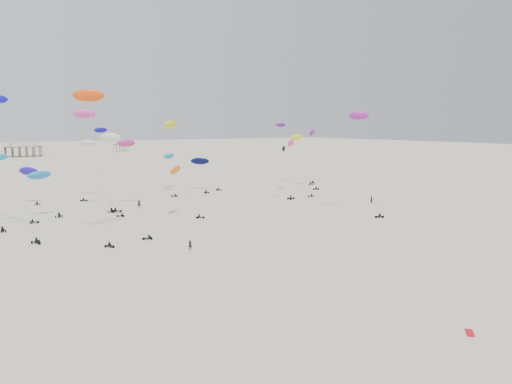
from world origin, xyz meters
TOP-DOWN VIEW (x-y plane):
  - ground_plane at (0.00, 200.00)m, footprint 900.00×900.00m
  - pavilion_main at (-10.00, 350.00)m, footprint 21.00×13.00m
  - pavilion_small at (60.00, 380.00)m, footprint 9.00×7.00m
  - rig_0 at (-40.12, 102.16)m, footprint 6.68×11.66m
  - rig_1 at (-17.93, 126.61)m, footprint 4.46×15.38m
  - rig_2 at (-22.95, 98.98)m, footprint 5.56×14.66m
  - rig_3 at (52.61, 149.05)m, footprint 6.86×15.43m
  - rig_4 at (-28.56, 94.14)m, footprint 5.61×10.77m
  - rig_6 at (-18.54, 143.65)m, footprint 6.10×6.73m
  - rig_7 at (-19.38, 127.38)m, footprint 5.90×15.82m
  - rig_8 at (15.36, 143.99)m, footprint 8.23×6.65m
  - rig_9 at (4.85, 143.36)m, footprint 5.61×12.04m
  - rig_10 at (-13.81, 124.40)m, footprint 8.97×15.11m
  - rig_11 at (-39.51, 116.19)m, footprint 8.44×3.02m
  - rig_12 at (27.99, 88.64)m, footprint 4.37×9.52m
  - rig_13 at (47.95, 132.18)m, footprint 6.81×9.77m
  - rig_14 at (52.20, 145.78)m, footprint 5.55×11.47m
  - rig_15 at (-32.52, 143.06)m, footprint 5.53×6.99m
  - rig_16 at (-32.55, 121.64)m, footprint 7.02×5.53m
  - rig_17 at (35.56, 125.64)m, footprint 5.20×13.99m
  - rig_18 at (7.25, 145.85)m, footprint 10.92×13.88m
  - rig_19 at (26.40, 115.48)m, footprint 4.24×3.92m
  - rig_20 at (-7.71, 107.14)m, footprint 6.91×8.57m
  - spectator_0 at (-17.65, 79.21)m, footprint 0.83×0.75m
  - spectator_1 at (41.11, 98.91)m, footprint 1.03×0.62m
  - spectator_3 at (-11.36, 122.98)m, footprint 0.96×0.77m
  - grounded_kite_b at (-8.14, 35.88)m, footprint 1.78×1.75m

SIDE VIEW (x-z plane):
  - ground_plane at x=0.00m, z-range 0.00..0.00m
  - spectator_0 at x=-17.65m, z-range -0.95..0.95m
  - spectator_1 at x=41.11m, z-range -1.04..1.04m
  - spectator_3 at x=-11.36m, z-range -1.15..1.15m
  - grounded_kite_b at x=-8.14m, z-range -0.04..0.04m
  - pavilion_small at x=60.00m, z-range -0.51..7.49m
  - pavilion_main at x=-10.00m, z-range -0.68..9.12m
  - rig_16 at x=-32.55m, z-range 2.15..12.45m
  - rig_15 at x=-32.52m, z-range 2.52..12.08m
  - rig_8 at x=15.36m, z-range 2.61..13.06m
  - rig_19 at x=26.40m, z-range 0.97..15.29m
  - rig_9 at x=4.85m, z-range 1.60..15.26m
  - rig_20 at x=-7.71m, z-range 3.02..14.63m
  - rig_1 at x=-17.93m, z-range -1.55..20.13m
  - rig_11 at x=-39.51m, z-range 2.32..16.70m
  - rig_7 at x=-19.38m, z-range 0.03..19.19m
  - rig_3 at x=52.61m, z-range 0.56..23.47m
  - rig_10 at x=-13.81m, z-range 2.79..22.93m
  - rig_17 at x=35.56m, z-range 4.44..21.56m
  - rig_2 at x=-22.95m, z-range 3.67..23.77m
  - rig_14 at x=52.20m, z-range 5.17..22.72m
  - rig_13 at x=47.95m, z-range 5.42..24.03m
  - rig_0 at x=-40.12m, z-range 2.32..27.65m
  - rig_12 at x=27.99m, z-range 4.97..27.73m
  - rig_18 at x=7.25m, z-range 6.76..29.10m
  - rig_6 at x=-18.54m, z-range 8.10..32.06m
  - rig_4 at x=-28.56m, z-range 8.61..34.43m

